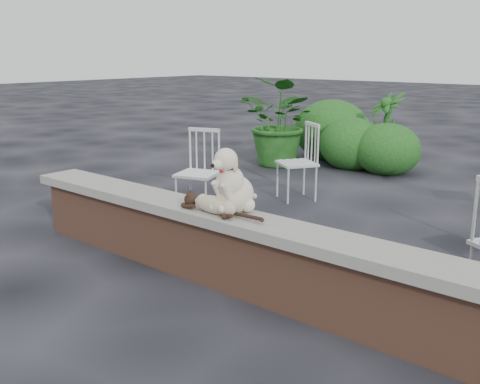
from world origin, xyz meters
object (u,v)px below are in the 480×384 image
Objects in this scene: cat at (215,204)px; chair_b at (297,162)px; dog at (236,179)px; potted_plant_b at (385,130)px; potted_plant_a at (281,122)px; chair_a at (198,172)px.

chair_b is at bearing 113.56° from cat.
dog is 0.25m from cat.
dog is at bearing 64.76° from cat.
dog is 4.92m from potted_plant_b.
cat is 0.64× the size of potted_plant_a.
dog is at bearing -33.02° from chair_b.
dog is at bearing -58.73° from potted_plant_a.
cat is (-0.08, -0.15, -0.18)m from dog.
potted_plant_b is at bearing 63.42° from chair_a.
potted_plant_b is (-0.95, 4.95, -0.06)m from cat.
chair_b is (-1.04, 2.38, -0.37)m from dog.
potted_plant_a is (-2.32, 4.11, 0.05)m from cat.
dog reaches higher than cat.
potted_plant_b is (1.37, 0.84, -0.11)m from potted_plant_a.
chair_b is at bearing -49.11° from potted_plant_a.
potted_plant_b is (-1.03, 4.80, -0.24)m from dog.
potted_plant_a is at bearing 122.33° from cat.
chair_b and chair_a have the same top height.
cat is 5.04m from potted_plant_b.
chair_a is at bearing -79.43° from chair_b.
chair_a is (-1.55, 1.17, -0.37)m from dog.
dog is 0.36× the size of potted_plant_a.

